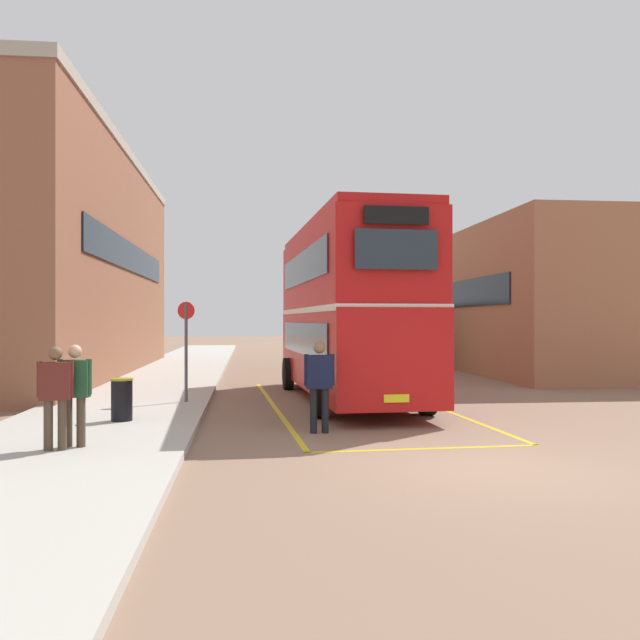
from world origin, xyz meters
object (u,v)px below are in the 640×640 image
at_px(pedestrian_waiting_near, 55,391).
at_px(bus_stop_sign, 186,341).
at_px(single_deck_bus, 368,331).
at_px(pedestrian_waiting_far, 74,388).
at_px(double_decker_bus, 347,308).
at_px(pedestrian_boarding, 319,379).
at_px(litter_bin, 122,399).

bearing_deg(pedestrian_waiting_near, bus_stop_sign, 76.59).
height_order(single_deck_bus, bus_stop_sign, single_deck_bus).
bearing_deg(pedestrian_waiting_far, double_decker_bus, 51.43).
xyz_separation_m(single_deck_bus, pedestrian_waiting_far, (-8.87, -22.42, -0.55)).
distance_m(pedestrian_waiting_far, bus_stop_sign, 6.04).
xyz_separation_m(single_deck_bus, pedestrian_waiting_near, (-9.10, -22.69, -0.56)).
bearing_deg(bus_stop_sign, double_decker_bus, 12.91).
height_order(pedestrian_waiting_near, pedestrian_waiting_far, pedestrian_waiting_far).
height_order(double_decker_bus, pedestrian_waiting_near, double_decker_bus).
height_order(pedestrian_boarding, bus_stop_sign, bus_stop_sign).
distance_m(single_deck_bus, pedestrian_waiting_near, 24.45).
xyz_separation_m(double_decker_bus, pedestrian_boarding, (-1.30, -5.16, -1.47)).
bearing_deg(double_decker_bus, pedestrian_waiting_far, -128.57).
xyz_separation_m(pedestrian_waiting_far, litter_bin, (0.23, 2.80, -0.52)).
height_order(double_decker_bus, pedestrian_boarding, double_decker_bus).
height_order(pedestrian_waiting_near, bus_stop_sign, bus_stop_sign).
bearing_deg(bus_stop_sign, single_deck_bus, 65.22).
distance_m(double_decker_bus, litter_bin, 6.90).
bearing_deg(single_deck_bus, litter_bin, -113.77).
distance_m(pedestrian_waiting_near, pedestrian_waiting_far, 0.35).
xyz_separation_m(pedestrian_boarding, litter_bin, (-3.93, 1.10, -0.47)).
bearing_deg(litter_bin, single_deck_bus, 66.23).
distance_m(double_decker_bus, bus_stop_sign, 4.42).
xyz_separation_m(double_decker_bus, litter_bin, (-5.23, -4.06, -1.94)).
xyz_separation_m(double_decker_bus, pedestrian_waiting_near, (-5.69, -7.12, -1.43)).
bearing_deg(bus_stop_sign, pedestrian_waiting_near, -103.41).
bearing_deg(bus_stop_sign, litter_bin, -108.10).
height_order(pedestrian_waiting_near, litter_bin, pedestrian_waiting_near).
distance_m(litter_bin, bus_stop_sign, 3.43).
bearing_deg(double_decker_bus, pedestrian_boarding, -104.16).
bearing_deg(pedestrian_waiting_near, pedestrian_boarding, 24.09).
xyz_separation_m(double_decker_bus, bus_stop_sign, (-4.22, -0.97, -0.85)).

